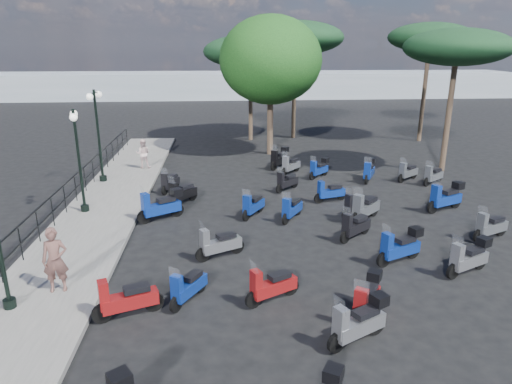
{
  "coord_description": "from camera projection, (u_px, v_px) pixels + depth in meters",
  "views": [
    {
      "loc": [
        -1.74,
        -13.57,
        6.35
      ],
      "look_at": [
        -0.53,
        2.26,
        1.2
      ],
      "focal_mm": 32.0,
      "sensor_mm": 36.0,
      "label": 1
    }
  ],
  "objects": [
    {
      "name": "scooter_13",
      "position": [
        367.0,
        299.0,
        10.99
      ],
      "size": [
        1.05,
        1.44,
        1.3
      ],
      "rotation": [
        0.0,
        0.0,
        2.55
      ],
      "color": "black",
      "rests_on": "ground"
    },
    {
      "name": "pine_3",
      "position": [
        457.0,
        48.0,
        21.78
      ],
      "size": [
        5.08,
        5.08,
        7.12
      ],
      "color": "#38281E",
      "rests_on": "ground"
    },
    {
      "name": "scooter_20",
      "position": [
        400.0,
        247.0,
        13.78
      ],
      "size": [
        1.6,
        0.92,
        1.36
      ],
      "rotation": [
        0.0,
        0.0,
        2.0
      ],
      "color": "black",
      "rests_on": "ground"
    },
    {
      "name": "distant_hills",
      "position": [
        234.0,
        85.0,
        57.17
      ],
      "size": [
        70.0,
        8.0,
        3.0
      ],
      "primitive_type": "cube",
      "color": "gray",
      "rests_on": "ground"
    },
    {
      "name": "scooter_22",
      "position": [
        357.0,
        206.0,
        17.44
      ],
      "size": [
        1.45,
        0.92,
        1.28
      ],
      "rotation": [
        0.0,
        0.0,
        2.08
      ],
      "color": "black",
      "rests_on": "ground"
    },
    {
      "name": "sidewalk",
      "position": [
        98.0,
        218.0,
        17.31
      ],
      "size": [
        3.0,
        30.0,
        0.15
      ],
      "primitive_type": "cube",
      "color": "#63605E",
      "rests_on": "ground"
    },
    {
      "name": "scooter_28",
      "position": [
        433.0,
        176.0,
        21.58
      ],
      "size": [
        1.3,
        1.0,
        1.23
      ],
      "rotation": [
        0.0,
        0.0,
        2.2
      ],
      "color": "black",
      "rests_on": "ground"
    },
    {
      "name": "woman",
      "position": [
        55.0,
        260.0,
        11.8
      ],
      "size": [
        0.7,
        0.52,
        1.76
      ],
      "primitive_type": "imported",
      "rotation": [
        0.0,
        0.0,
        0.15
      ],
      "color": "brown",
      "rests_on": "sidewalk"
    },
    {
      "name": "scooter_10",
      "position": [
        287.0,
        182.0,
        20.64
      ],
      "size": [
        1.16,
        1.12,
        1.21
      ],
      "rotation": [
        0.0,
        0.0,
        2.34
      ],
      "color": "black",
      "rests_on": "ground"
    },
    {
      "name": "scooter_1",
      "position": [
        126.0,
        300.0,
        11.01
      ],
      "size": [
        1.66,
        0.82,
        1.38
      ],
      "rotation": [
        0.0,
        0.0,
        1.93
      ],
      "color": "black",
      "rests_on": "ground"
    },
    {
      "name": "scooter_17",
      "position": [
        290.0,
        165.0,
        23.29
      ],
      "size": [
        1.13,
        1.31,
        1.3
      ],
      "rotation": [
        0.0,
        0.0,
        2.44
      ],
      "color": "black",
      "rests_on": "ground"
    },
    {
      "name": "scooter_11",
      "position": [
        279.0,
        159.0,
        24.43
      ],
      "size": [
        1.15,
        1.48,
        1.37
      ],
      "rotation": [
        0.0,
        0.0,
        2.52
      ],
      "color": "black",
      "rests_on": "ground"
    },
    {
      "name": "lamp_post_1",
      "position": [
        78.0,
        154.0,
        17.11
      ],
      "size": [
        0.52,
        1.13,
        3.96
      ],
      "rotation": [
        0.0,
        0.0,
        0.28
      ],
      "color": "black",
      "rests_on": "sidewalk"
    },
    {
      "name": "pine_2",
      "position": [
        250.0,
        52.0,
        30.0
      ],
      "size": [
        6.21,
        6.21,
        6.98
      ],
      "color": "#38281E",
      "rests_on": "ground"
    },
    {
      "name": "scooter_5",
      "position": [
        170.0,
        183.0,
        20.49
      ],
      "size": [
        0.76,
        1.48,
        1.24
      ],
      "rotation": [
        0.0,
        0.0,
        2.76
      ],
      "color": "black",
      "rests_on": "ground"
    },
    {
      "name": "scooter_19",
      "position": [
        469.0,
        258.0,
        13.1
      ],
      "size": [
        1.56,
        0.92,
        1.34
      ],
      "rotation": [
        0.0,
        0.0,
        2.01
      ],
      "color": "black",
      "rests_on": "ground"
    },
    {
      "name": "lamp_post_2",
      "position": [
        98.0,
        130.0,
        20.99
      ],
      "size": [
        0.45,
        1.25,
        4.27
      ],
      "rotation": [
        0.0,
        0.0,
        -0.15
      ],
      "color": "black",
      "rests_on": "sidewalk"
    },
    {
      "name": "scooter_23",
      "position": [
        319.0,
        169.0,
        22.65
      ],
      "size": [
        1.18,
        1.16,
        1.21
      ],
      "rotation": [
        0.0,
        0.0,
        2.35
      ],
      "color": "black",
      "rests_on": "ground"
    },
    {
      "name": "broadleaf_tree",
      "position": [
        271.0,
        60.0,
        26.04
      ],
      "size": [
        5.89,
        5.89,
        7.99
      ],
      "color": "#38281E",
      "rests_on": "ground"
    },
    {
      "name": "scooter_9",
      "position": [
        253.0,
        206.0,
        17.52
      ],
      "size": [
        0.95,
        1.38,
        1.25
      ],
      "rotation": [
        0.0,
        0.0,
        2.57
      ],
      "color": "black",
      "rests_on": "ground"
    },
    {
      "name": "ground",
      "position": [
        277.0,
        248.0,
        14.95
      ],
      "size": [
        120.0,
        120.0,
        0.0
      ],
      "primitive_type": "plane",
      "color": "black",
      "rests_on": "ground"
    },
    {
      "name": "scooter_8",
      "position": [
        188.0,
        287.0,
        11.67
      ],
      "size": [
        0.92,
        1.36,
        1.22
      ],
      "rotation": [
        0.0,
        0.0,
        2.59
      ],
      "color": "black",
      "rests_on": "ground"
    },
    {
      "name": "railing",
      "position": [
        58.0,
        200.0,
        16.77
      ],
      "size": [
        0.04,
        26.04,
        1.1
      ],
      "color": "black",
      "rests_on": "sidewalk"
    },
    {
      "name": "scooter_3",
      "position": [
        161.0,
        206.0,
        17.13
      ],
      "size": [
        1.67,
        1.14,
        1.49
      ],
      "rotation": [
        0.0,
        0.0,
        2.11
      ],
      "color": "black",
      "rests_on": "ground"
    },
    {
      "name": "scooter_15",
      "position": [
        355.0,
        227.0,
        15.49
      ],
      "size": [
        1.32,
        1.12,
        1.3
      ],
      "rotation": [
        0.0,
        0.0,
        2.26
      ],
      "color": "black",
      "rests_on": "ground"
    },
    {
      "name": "scooter_31",
      "position": [
        408.0,
        172.0,
        22.14
      ],
      "size": [
        1.3,
        1.0,
        1.23
      ],
      "rotation": [
        0.0,
        0.0,
        2.2
      ],
      "color": "black",
      "rests_on": "ground"
    },
    {
      "name": "pine_0",
      "position": [
        296.0,
        38.0,
        30.45
      ],
      "size": [
        6.42,
        6.42,
        7.89
      ],
      "color": "#38281E",
      "rests_on": "ground"
    },
    {
      "name": "pine_1",
      "position": [
        430.0,
        38.0,
        29.39
      ],
      "size": [
        5.38,
        5.38,
        7.72
      ],
      "color": "#38281E",
      "rests_on": "ground"
    },
    {
      "name": "scooter_27",
      "position": [
        446.0,
        197.0,
        18.11
      ],
      "size": [
        1.72,
        0.98,
        1.46
      ],
      "rotation": [
        0.0,
        0.0,
        1.99
      ],
      "color": "black",
      "rests_on": "ground"
    },
    {
      "name": "pedestrian_far",
      "position": [
        143.0,
        154.0,
        23.79
      ],
      "size": [
        0.74,
        0.58,
        1.53
      ],
      "primitive_type": "imported",
      "rotation": [
        0.0,
        0.0,
        3.14
      ],
      "color": "beige",
      "rests_on": "sidewalk"
    },
    {
      "name": "scooter_14",
      "position": [
        271.0,
        286.0,
        11.68
      ],
      "size": [
        1.48,
        0.91,
        1.29
      ],
      "rotation": [
        0.0,
        0.0,
        2.07
      ],
      "color": "black",
      "rests_on": "ground"
    },
    {
      "name": "scooter_30",
      "position": [
        292.0,
        209.0,
        17.18
      ],
      "size": [
        0.95,
        1.38,
        1.25
      ],
      "rotation": [
        0.0,
        0.0,
        2.57
      ],
      "color": "black",
      "rests_on": "ground"
    },
    {
      "name": "scooter_21",
      "position": [
        365.0,
        208.0,
        17.04
      ],
      "size": [
        1.43,
        1.35,
        1.48
      ],
      "rotation": [
        0.0,
        0.0,
        2.32
      ],
      "color": "black",
      "rests_on": "ground"
    },
    {
      "name": "scooter_7",
      "position": [
        359.0,
        323.0,
        10.04
      ],
      "size": [
        1.55,
        0.99,
        1.35
      ],
      "rotation": [
        0.0,
        0.0,
        2.07
      ],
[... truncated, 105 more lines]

